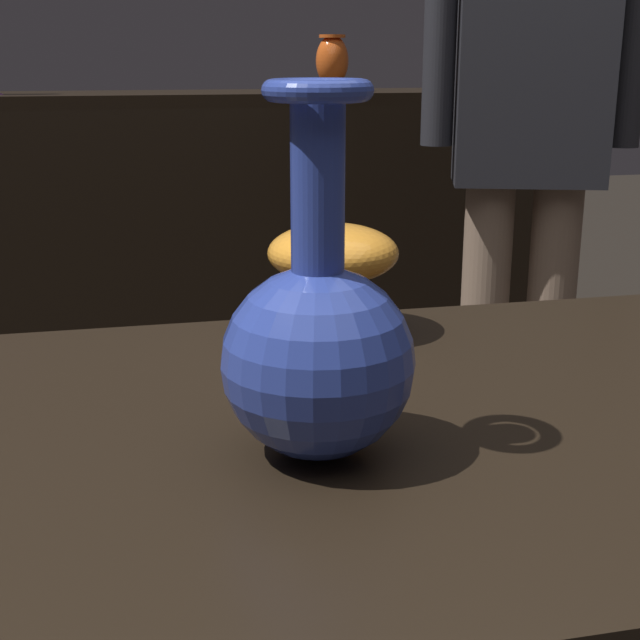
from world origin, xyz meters
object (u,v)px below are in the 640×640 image
at_px(shelf_vase_right, 332,61).
at_px(shelf_vase_far_right, 491,58).
at_px(vase_tall_behind, 333,256).
at_px(visitor_near_right, 531,108).
at_px(vase_centerpiece, 318,346).

height_order(shelf_vase_right, shelf_vase_far_right, shelf_vase_far_right).
bearing_deg(vase_tall_behind, visitor_near_right, 53.84).
distance_m(vase_centerpiece, shelf_vase_right, 2.30).
xyz_separation_m(vase_centerpiece, visitor_near_right, (0.73, 1.20, 0.10)).
distance_m(shelf_vase_far_right, visitor_near_right, 1.04).
relative_size(shelf_vase_far_right, visitor_near_right, 0.12).
height_order(vase_centerpiece, shelf_vase_far_right, shelf_vase_far_right).
distance_m(vase_centerpiece, shelf_vase_far_right, 2.43).
height_order(shelf_vase_far_right, visitor_near_right, visitor_near_right).
bearing_deg(shelf_vase_far_right, vase_centerpiece, -115.86).
distance_m(vase_centerpiece, visitor_near_right, 1.41).
distance_m(shelf_vase_right, shelf_vase_far_right, 0.52).
distance_m(vase_tall_behind, shelf_vase_right, 1.98).
bearing_deg(shelf_vase_right, shelf_vase_far_right, -4.75).
bearing_deg(visitor_near_right, vase_tall_behind, 71.72).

